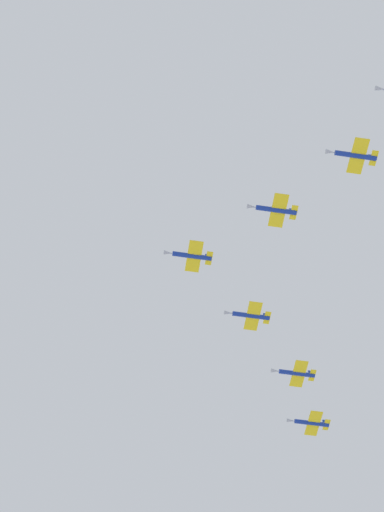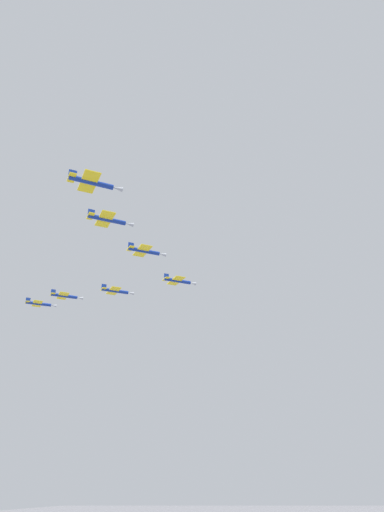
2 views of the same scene
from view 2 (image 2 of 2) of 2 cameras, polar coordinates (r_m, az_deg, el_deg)
The scene contains 7 objects.
jet_lead at distance 158.58m, azimuth -1.87°, elevation -3.35°, with size 13.10×9.79×2.71m.
jet_port_inner at distance 167.52m, azimuth -10.19°, elevation -4.64°, with size 13.10×9.79×2.71m.
jet_starboard_inner at distance 138.36m, azimuth -6.34°, elevation 0.66°, with size 13.10×9.79×2.71m.
jet_port_outer at distance 180.64m, azimuth -16.68°, elevation -5.16°, with size 13.10×9.79×2.71m.
jet_starboard_outer at distance 119.53m, azimuth -11.20°, elevation 4.80°, with size 13.10×9.79×2.71m.
jet_center_rear at distance 196.08m, azimuth -19.81°, elevation -6.05°, with size 13.10×9.79×2.71m.
jet_port_trail at distance 103.68m, azimuth -13.19°, elevation 9.57°, with size 13.10×9.79×2.71m.
Camera 2 is at (76.38, 107.39, 124.13)m, focal length 29.82 mm.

